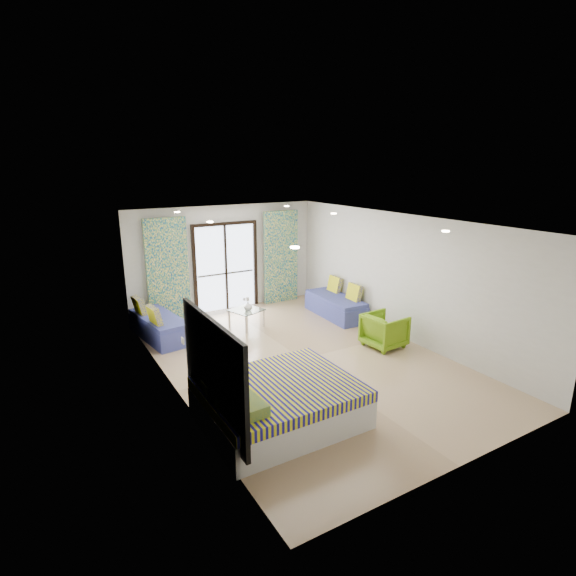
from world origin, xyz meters
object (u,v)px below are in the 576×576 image
coffee_table (246,312)px  armchair (385,329)px  bed (278,402)px  daybed_right (336,305)px  daybed_left (159,326)px

coffee_table → armchair: armchair is taller
coffee_table → armchair: (1.99, -2.50, 0.01)m
bed → daybed_right: bearing=43.8°
daybed_left → coffee_table: bearing=-18.5°
coffee_table → bed: bearing=-108.8°
bed → daybed_right: daybed_right is taller
bed → armchair: size_ratio=2.84×
daybed_left → daybed_right: 4.30m
armchair → bed: bearing=108.1°
daybed_left → daybed_right: bearing=-18.2°
daybed_left → daybed_right: daybed_right is taller
daybed_right → armchair: (-0.30, -2.10, 0.11)m
daybed_right → armchair: 2.12m
daybed_right → coffee_table: daybed_right is taller
armchair → daybed_right: bearing=-12.3°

